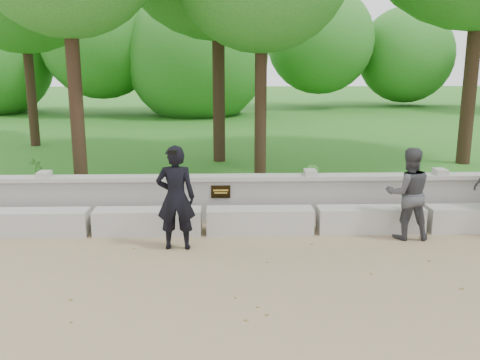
% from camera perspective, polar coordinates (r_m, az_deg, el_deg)
% --- Properties ---
extents(ground, '(80.00, 80.00, 0.00)m').
position_cam_1_polar(ground, '(7.89, -4.33, -10.08)').
color(ground, '#8B7655').
rests_on(ground, ground).
extents(lawn, '(40.00, 22.00, 0.25)m').
position_cam_1_polar(lawn, '(21.46, -2.71, 5.06)').
color(lawn, '#2A6A1D').
rests_on(lawn, ground).
extents(concrete_bench, '(11.90, 0.45, 0.45)m').
position_cam_1_polar(concrete_bench, '(9.59, -3.86, -4.38)').
color(concrete_bench, '#ACAAA2').
rests_on(concrete_bench, ground).
extents(parapet_wall, '(12.50, 0.35, 0.90)m').
position_cam_1_polar(parapet_wall, '(10.20, -3.74, -1.92)').
color(parapet_wall, '#A2A099').
rests_on(parapet_wall, ground).
extents(man_main, '(0.63, 0.56, 1.73)m').
position_cam_1_polar(man_main, '(8.71, -6.87, -1.88)').
color(man_main, black).
rests_on(man_main, ground).
extents(visitor_left, '(0.80, 0.64, 1.60)m').
position_cam_1_polar(visitor_left, '(9.61, 17.52, -1.38)').
color(visitor_left, '#393A3E').
rests_on(visitor_left, ground).
extents(shrub_a, '(0.37, 0.42, 0.67)m').
position_cam_1_polar(shrub_a, '(12.72, -20.94, 0.79)').
color(shrub_a, '#3F882E').
rests_on(shrub_a, lawn).
extents(shrub_b, '(0.46, 0.46, 0.66)m').
position_cam_1_polar(shrub_b, '(11.15, 7.72, -0.12)').
color(shrub_b, '#3F882E').
rests_on(shrub_b, lawn).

